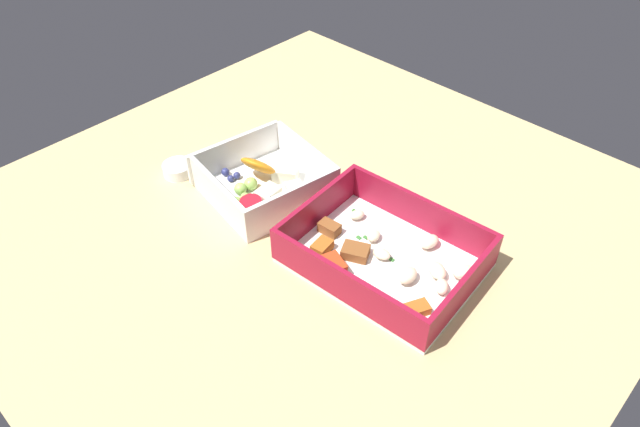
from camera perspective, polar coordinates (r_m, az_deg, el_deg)
table_surface at (r=74.98cm, az=-0.70°, el=-0.97°), size 80.00×80.00×2.00cm
pasta_container at (r=67.73cm, az=6.38°, el=-4.15°), size 22.38×17.71×5.18cm
fruit_bowl at (r=77.39cm, az=-5.64°, el=3.13°), size 16.76×16.71×5.29cm
paper_cup_liner at (r=83.27cm, az=-14.00°, el=4.32°), size 4.17×4.17×1.70cm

